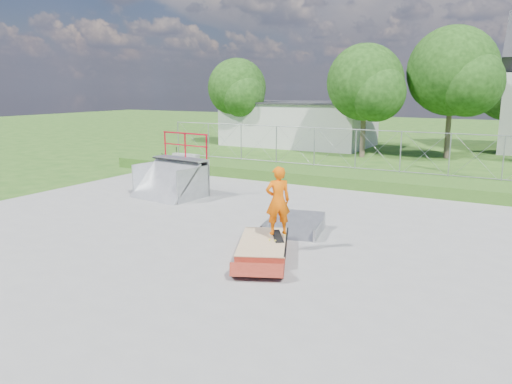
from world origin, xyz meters
TOP-DOWN VIEW (x-y plane):
  - ground at (0.00, 0.00)m, footprint 120.00×120.00m
  - concrete_pad at (0.00, 0.00)m, footprint 20.00×16.00m
  - grass_berm at (0.00, 9.50)m, footprint 24.00×3.00m
  - grind_box at (1.28, -0.63)m, footprint 2.06×2.69m
  - quarter_pipe at (-5.01, 3.42)m, footprint 2.62×2.30m
  - flat_bank_ramp at (1.18, 1.40)m, footprint 1.85×1.93m
  - skateboard at (1.51, -0.28)m, footprint 0.64×0.77m
  - skater at (1.51, -0.28)m, footprint 0.75×0.73m
  - concrete_stairs at (-8.50, 8.70)m, footprint 1.50×1.60m
  - chain_link_fence at (0.00, 10.50)m, footprint 20.00×0.06m
  - utility_building_flat at (-8.00, 22.00)m, footprint 10.00×6.00m
  - tree_left_near at (-1.75, 17.83)m, footprint 4.76×4.48m
  - tree_center at (2.78, 19.81)m, footprint 5.44×5.12m
  - tree_left_far at (-11.77, 19.85)m, footprint 4.42×4.16m
  - tree_back_mid at (5.21, 27.86)m, footprint 4.08×3.84m

SIDE VIEW (x-z plane):
  - ground at x=0.00m, z-range 0.00..0.00m
  - concrete_pad at x=0.00m, z-range 0.00..0.04m
  - grind_box at x=1.28m, z-range 0.00..0.36m
  - flat_bank_ramp at x=1.18m, z-range 0.00..0.48m
  - grass_berm at x=0.00m, z-range 0.00..0.50m
  - concrete_stairs at x=-8.50m, z-range 0.00..0.80m
  - skateboard at x=1.51m, z-range 0.34..0.47m
  - quarter_pipe at x=-5.01m, z-range 0.00..2.40m
  - skater at x=1.51m, z-range 0.40..2.15m
  - chain_link_fence at x=0.00m, z-range 0.50..2.30m
  - utility_building_flat at x=-8.00m, z-range 0.00..3.00m
  - tree_back_mid at x=5.21m, z-range 0.78..6.48m
  - tree_left_far at x=-11.77m, z-range 0.85..7.02m
  - tree_left_near at x=-1.75m, z-range 0.91..7.56m
  - tree_center at x=2.78m, z-range 1.05..8.65m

